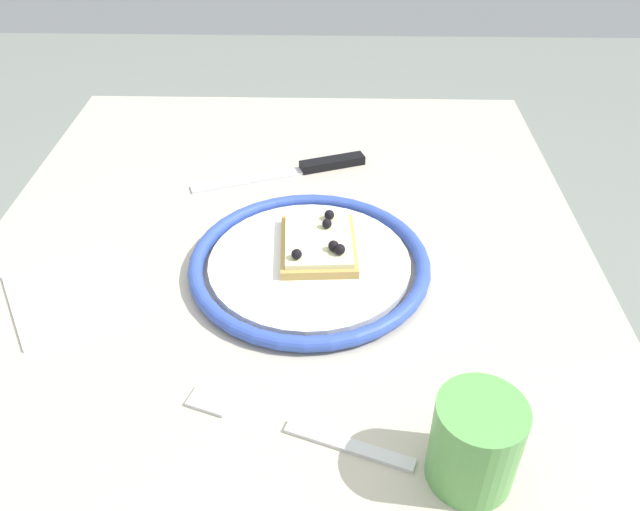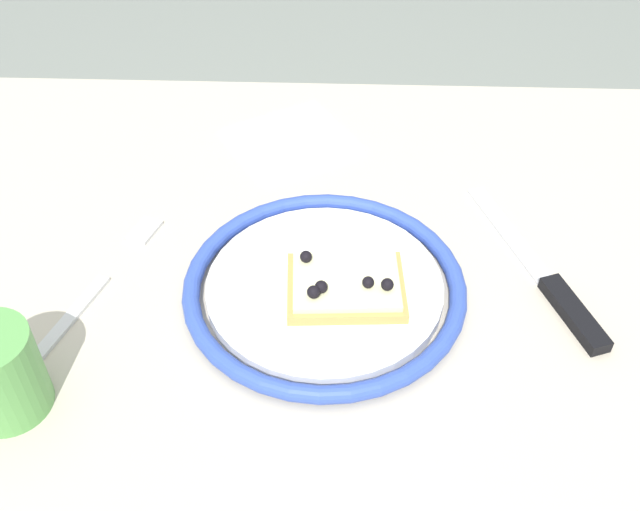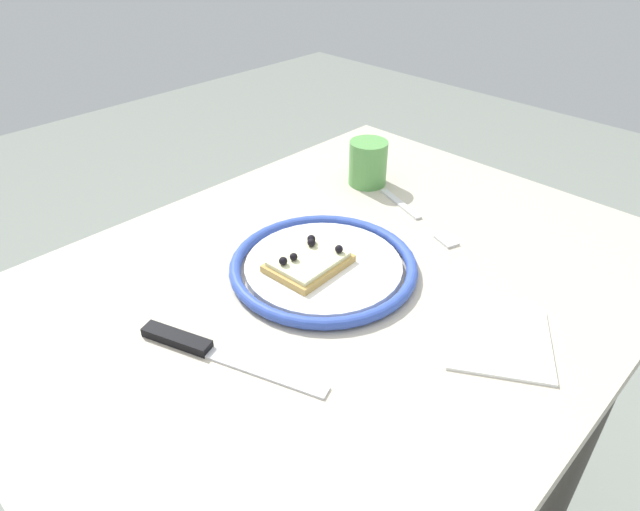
{
  "view_description": "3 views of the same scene",
  "coord_description": "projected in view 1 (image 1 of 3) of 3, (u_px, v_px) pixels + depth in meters",
  "views": [
    {
      "loc": [
        -0.53,
        -0.05,
        1.2
      ],
      "look_at": [
        0.01,
        -0.04,
        0.78
      ],
      "focal_mm": 35.66,
      "sensor_mm": 36.0,
      "label": 1
    },
    {
      "loc": [
        0.02,
        -0.51,
        1.26
      ],
      "look_at": [
        0.0,
        -0.01,
        0.79
      ],
      "focal_mm": 41.89,
      "sensor_mm": 36.0,
      "label": 2
    },
    {
      "loc": [
        0.46,
        0.41,
        1.21
      ],
      "look_at": [
        0.0,
        -0.04,
        0.78
      ],
      "focal_mm": 30.99,
      "sensor_mm": 36.0,
      "label": 3
    }
  ],
  "objects": [
    {
      "name": "fork",
      "position": [
        294.0,
        428.0,
        0.53
      ],
      "size": [
        0.08,
        0.2,
        0.0
      ],
      "color": "silver",
      "rests_on": "dining_table"
    },
    {
      "name": "knife",
      "position": [
        310.0,
        167.0,
        0.86
      ],
      "size": [
        0.1,
        0.23,
        0.01
      ],
      "color": "silver",
      "rests_on": "dining_table"
    },
    {
      "name": "pizza_slice_near",
      "position": [
        319.0,
        243.0,
        0.7
      ],
      "size": [
        0.11,
        0.09,
        0.03
      ],
      "color": "tan",
      "rests_on": "plate"
    },
    {
      "name": "napkin",
      "position": [
        72.0,
        292.0,
        0.66
      ],
      "size": [
        0.17,
        0.17,
        0.0
      ],
      "primitive_type": "cube",
      "rotation": [
        0.0,
        0.0,
        0.55
      ],
      "color": "white",
      "rests_on": "dining_table"
    },
    {
      "name": "dining_table",
      "position": [
        286.0,
        356.0,
        0.77
      ],
      "size": [
        0.92,
        0.7,
        0.76
      ],
      "color": "#BCB29E",
      "rests_on": "ground_plane"
    },
    {
      "name": "cup",
      "position": [
        475.0,
        443.0,
        0.47
      ],
      "size": [
        0.07,
        0.07,
        0.08
      ],
      "primitive_type": "cylinder",
      "color": "#599E4C",
      "rests_on": "dining_table"
    },
    {
      "name": "plate",
      "position": [
        310.0,
        263.0,
        0.69
      ],
      "size": [
        0.26,
        0.26,
        0.02
      ],
      "color": "white",
      "rests_on": "dining_table"
    }
  ]
}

